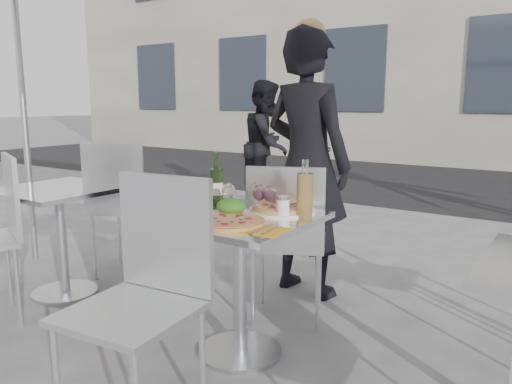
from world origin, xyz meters
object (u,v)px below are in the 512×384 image
Objects in this scene: chair_far at (287,231)px; pedestrian_a at (267,144)px; chair_near at (147,281)px; napkin_right at (266,230)px; side_table_left at (60,218)px; salad_plate at (231,208)px; wine_bottle at (217,184)px; wineglass_red_b at (270,195)px; pizza_far at (282,208)px; carafe at (305,194)px; sugar_shaker at (283,207)px; main_table at (240,256)px; woman_diner at (307,164)px; napkin_left at (171,217)px; wineglass_white_b at (256,191)px; side_chair_lfar at (122,199)px; wineglass_white_a at (228,192)px; wineglass_red_a at (259,194)px; pizza_near at (228,222)px.

pedestrian_a reaches higher than chair_far.
chair_near is (-0.01, -1.09, 0.03)m from chair_far.
side_table_left is at bearing 169.48° from napkin_right.
wine_bottle is (-0.23, 0.17, 0.08)m from salad_plate.
wineglass_red_b is (0.13, 0.73, 0.25)m from chair_near.
pizza_far is 1.22× the size of carafe.
carafe is 1.84× the size of wineglass_red_b.
main_table is at bearing -153.58° from sugar_shaker.
woman_diner is 1.21m from napkin_left.
wine_bottle reaches higher than side_table_left.
main_table is 3.74× the size of napkin_right.
wineglass_white_b is at bearing -6.84° from wine_bottle.
napkin_left is at bearing -88.55° from wine_bottle.
wineglass_white_b reaches higher than sugar_shaker.
chair_far is 3.28× the size of wine_bottle.
woman_diner reaches higher than side_chair_lfar.
pedestrian_a is (-1.79, 2.29, -0.11)m from woman_diner.
side_chair_lfar is at bearing 165.90° from wineglass_red_b.
woman_diner is at bearing 117.47° from carafe.
napkin_left is at bearing -129.00° from wineglass_white_b.
wine_bottle reaches higher than wineglass_white_a.
main_table is 3.52× the size of napkin_left.
wineglass_white_a is (1.32, -0.43, 0.25)m from side_chair_lfar.
wineglass_red_a is (0.07, 0.07, 0.32)m from main_table.
wineglass_red_b reaches higher than pizza_near.
napkin_right is at bearing -5.64° from side_table_left.
carafe reaches higher than sugar_shaker.
napkin_left is (1.15, -0.68, 0.14)m from side_chair_lfar.
wineglass_white_a is at bearing 145.32° from napkin_right.
sugar_shaker is at bearing -160.91° from pedestrian_a.
wineglass_white_a is (-0.11, -0.42, 0.29)m from chair_far.
pizza_far is 0.20m from carafe.
pizza_near is 0.41m from carafe.
sugar_shaker is 0.09m from wineglass_red_b.
wine_bottle is at bearing 103.46° from chair_near.
side_chair_lfar is at bearing 165.03° from wineglass_red_a.
side_chair_lfar is (-1.41, 0.47, 0.07)m from main_table.
pizza_near reaches higher than napkin_left.
wineglass_red_b is (1.63, 0.08, 0.32)m from side_table_left.
sugar_shaker is 0.56m from napkin_left.
wineglass_white_b is (0.01, 0.13, 0.32)m from main_table.
sugar_shaker is (0.34, -0.89, -0.10)m from woman_diner.
main_table is 0.33m from pizza_far.
side_chair_lfar reaches higher than chair_far.
chair_near is at bearing 120.01° from side_chair_lfar.
side_table_left is at bearing 174.01° from pizza_near.
chair_far is at bearing 78.78° from napkin_left.
chair_near is 0.88m from pizza_far.
napkin_right is (0.41, -1.16, -0.15)m from woman_diner.
sugar_shaker is at bearing 13.16° from wineglass_red_b.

